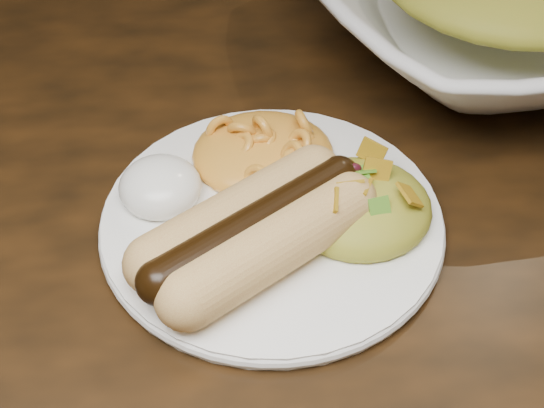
{
  "coord_description": "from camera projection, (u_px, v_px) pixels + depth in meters",
  "views": [
    {
      "loc": [
        0.08,
        -0.42,
        1.11
      ],
      "look_at": [
        0.11,
        -0.08,
        0.77
      ],
      "focal_mm": 55.0,
      "sensor_mm": 36.0,
      "label": 1
    }
  ],
  "objects": [
    {
      "name": "table",
      "position": [
        117.0,
        242.0,
        0.61
      ],
      "size": [
        1.6,
        0.9,
        0.75
      ],
      "color": "#331C0A",
      "rests_on": "floor"
    },
    {
      "name": "plate",
      "position": [
        272.0,
        222.0,
        0.49
      ],
      "size": [
        0.22,
        0.22,
        0.01
      ],
      "primitive_type": "cylinder",
      "rotation": [
        0.0,
        0.0,
        0.14
      ],
      "color": "white",
      "rests_on": "table"
    },
    {
      "name": "hotdog",
      "position": [
        255.0,
        230.0,
        0.45
      ],
      "size": [
        0.12,
        0.12,
        0.03
      ],
      "rotation": [
        0.0,
        0.0,
        0.61
      ],
      "color": "#E8CD73",
      "rests_on": "plate"
    },
    {
      "name": "mac_and_cheese",
      "position": [
        263.0,
        138.0,
        0.5
      ],
      "size": [
        0.11,
        0.1,
        0.03
      ],
      "primitive_type": "ellipsoid",
      "rotation": [
        0.0,
        0.0,
        -0.31
      ],
      "color": "#FFB54E",
      "rests_on": "plate"
    },
    {
      "name": "sour_cream",
      "position": [
        159.0,
        178.0,
        0.48
      ],
      "size": [
        0.05,
        0.05,
        0.03
      ],
      "primitive_type": "ellipsoid",
      "rotation": [
        0.0,
        0.0,
        0.13
      ],
      "color": "white",
      "rests_on": "plate"
    },
    {
      "name": "taco_salad",
      "position": [
        360.0,
        197.0,
        0.47
      ],
      "size": [
        0.08,
        0.08,
        0.04
      ],
      "rotation": [
        0.0,
        0.0,
        -0.17
      ],
      "color": "#C78921",
      "rests_on": "plate"
    }
  ]
}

